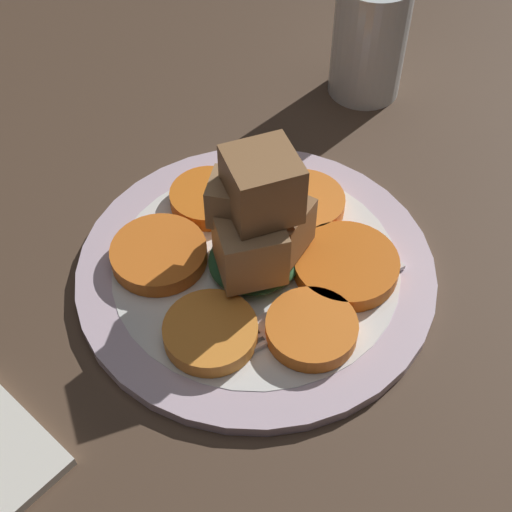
# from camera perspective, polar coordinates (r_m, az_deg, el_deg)

# --- Properties ---
(table_slab) EXTENTS (1.20, 1.20, 0.02)m
(table_slab) POSITION_cam_1_polar(r_m,az_deg,el_deg) (0.56, 0.00, -2.06)
(table_slab) COLOR #4C3828
(table_slab) RESTS_ON ground
(plate) EXTENTS (0.28, 0.28, 0.01)m
(plate) POSITION_cam_1_polar(r_m,az_deg,el_deg) (0.55, 0.00, -1.07)
(plate) COLOR silver
(plate) RESTS_ON table_slab
(carrot_slice_0) EXTENTS (0.06, 0.06, 0.01)m
(carrot_slice_0) POSITION_cam_1_polar(r_m,az_deg,el_deg) (0.59, -3.82, 4.67)
(carrot_slice_0) COLOR orange
(carrot_slice_0) RESTS_ON plate
(carrot_slice_1) EXTENTS (0.07, 0.07, 0.01)m
(carrot_slice_1) POSITION_cam_1_polar(r_m,az_deg,el_deg) (0.55, -7.77, 0.16)
(carrot_slice_1) COLOR orange
(carrot_slice_1) RESTS_ON plate
(carrot_slice_2) EXTENTS (0.07, 0.07, 0.01)m
(carrot_slice_2) POSITION_cam_1_polar(r_m,az_deg,el_deg) (0.50, -3.66, -6.09)
(carrot_slice_2) COLOR orange
(carrot_slice_2) RESTS_ON plate
(carrot_slice_3) EXTENTS (0.07, 0.07, 0.01)m
(carrot_slice_3) POSITION_cam_1_polar(r_m,az_deg,el_deg) (0.50, 4.46, -5.81)
(carrot_slice_3) COLOR orange
(carrot_slice_3) RESTS_ON plate
(carrot_slice_4) EXTENTS (0.08, 0.08, 0.01)m
(carrot_slice_4) POSITION_cam_1_polar(r_m,az_deg,el_deg) (0.54, 7.21, -0.73)
(carrot_slice_4) COLOR #D45F12
(carrot_slice_4) RESTS_ON plate
(carrot_slice_5) EXTENTS (0.07, 0.07, 0.01)m
(carrot_slice_5) POSITION_cam_1_polar(r_m,az_deg,el_deg) (0.58, 3.78, 4.24)
(carrot_slice_5) COLOR orange
(carrot_slice_5) RESTS_ON plate
(center_pile) EXTENTS (0.09, 0.08, 0.11)m
(center_pile) POSITION_cam_1_polar(r_m,az_deg,el_deg) (0.51, 0.06, 2.41)
(center_pile) COLOR #2D6033
(center_pile) RESTS_ON plate
(fork) EXTENTS (0.17, 0.07, 0.00)m
(fork) POSITION_cam_1_polar(r_m,az_deg,el_deg) (0.52, 3.74, -4.43)
(fork) COLOR silver
(fork) RESTS_ON plate
(water_glass) EXTENTS (0.07, 0.07, 0.11)m
(water_glass) POSITION_cam_1_polar(r_m,az_deg,el_deg) (0.70, 9.07, 16.75)
(water_glass) COLOR silver
(water_glass) RESTS_ON table_slab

